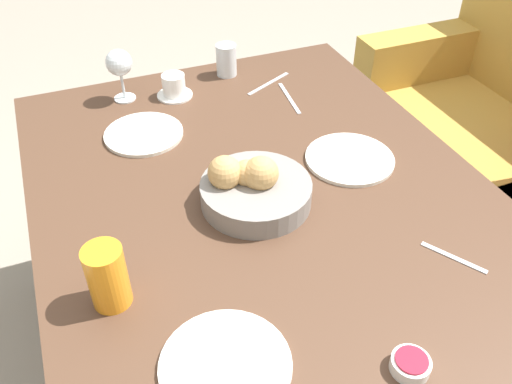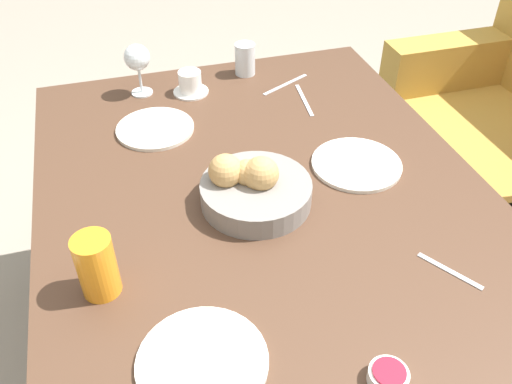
% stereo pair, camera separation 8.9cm
% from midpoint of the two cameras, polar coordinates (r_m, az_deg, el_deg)
% --- Properties ---
extents(ground_plane, '(10.00, 10.00, 0.00)m').
position_cam_midpoint_polar(ground_plane, '(1.79, -0.25, -18.73)').
color(ground_plane, gray).
extents(dining_table, '(1.47, 1.06, 0.71)m').
position_cam_midpoint_polar(dining_table, '(1.30, -0.33, -3.97)').
color(dining_table, '#4C3323').
rests_on(dining_table, ground_plane).
extents(bread_basket, '(0.26, 0.26, 0.12)m').
position_cam_midpoint_polar(bread_basket, '(1.23, -2.35, 0.49)').
color(bread_basket, gray).
rests_on(bread_basket, dining_table).
extents(plate_near_left, '(0.21, 0.21, 0.01)m').
position_cam_midpoint_polar(plate_near_left, '(1.51, -13.39, 5.93)').
color(plate_near_left, silver).
rests_on(plate_near_left, dining_table).
extents(plate_near_right, '(0.23, 0.23, 0.01)m').
position_cam_midpoint_polar(plate_near_right, '(0.97, -5.99, -17.77)').
color(plate_near_right, silver).
rests_on(plate_near_right, dining_table).
extents(plate_far_center, '(0.23, 0.23, 0.01)m').
position_cam_midpoint_polar(plate_far_center, '(1.39, 8.04, 3.43)').
color(plate_far_center, silver).
rests_on(plate_far_center, dining_table).
extents(juice_glass, '(0.07, 0.07, 0.13)m').
position_cam_midpoint_polar(juice_glass, '(1.05, -17.76, -8.57)').
color(juice_glass, orange).
rests_on(juice_glass, dining_table).
extents(water_tumbler, '(0.06, 0.06, 0.10)m').
position_cam_midpoint_polar(water_tumbler, '(1.76, -4.62, 13.66)').
color(water_tumbler, silver).
rests_on(water_tumbler, dining_table).
extents(wine_glass, '(0.08, 0.08, 0.16)m').
position_cam_midpoint_polar(wine_glass, '(1.65, -15.75, 12.77)').
color(wine_glass, silver).
rests_on(wine_glass, dining_table).
extents(coffee_cup, '(0.11, 0.11, 0.07)m').
position_cam_midpoint_polar(coffee_cup, '(1.67, -10.17, 10.82)').
color(coffee_cup, white).
rests_on(coffee_cup, dining_table).
extents(jam_bowl_berry, '(0.07, 0.07, 0.03)m').
position_cam_midpoint_polar(jam_bowl_berry, '(0.98, 13.36, -17.35)').
color(jam_bowl_berry, white).
rests_on(jam_bowl_berry, dining_table).
extents(fork_silver, '(0.19, 0.03, 0.00)m').
position_cam_midpoint_polar(fork_silver, '(1.65, 1.97, 9.82)').
color(fork_silver, '#B7B7BC').
rests_on(fork_silver, dining_table).
extents(knife_silver, '(0.09, 0.17, 0.00)m').
position_cam_midpoint_polar(knife_silver, '(1.72, -0.17, 11.31)').
color(knife_silver, '#B7B7BC').
rests_on(knife_silver, dining_table).
extents(spoon_coffee, '(0.13, 0.08, 0.00)m').
position_cam_midpoint_polar(spoon_coffee, '(1.18, 18.08, -6.65)').
color(spoon_coffee, '#B7B7BC').
rests_on(spoon_coffee, dining_table).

